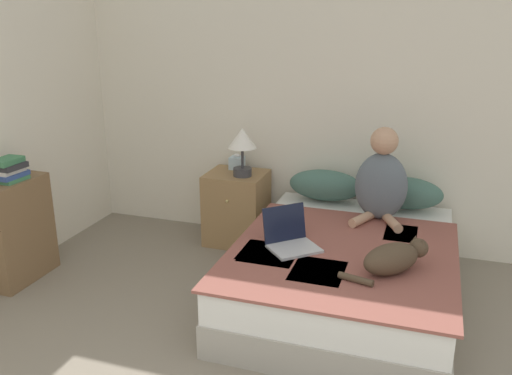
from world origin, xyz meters
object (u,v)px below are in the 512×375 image
at_px(cat_tabby, 394,258).
at_px(bookshelf, 18,231).
at_px(pillow_far, 404,193).
at_px(tissue_box, 237,163).
at_px(table_lamp, 242,143).
at_px(laptop_open, 291,239).
at_px(bed, 345,272).
at_px(pillow_near, 325,185).
at_px(person_sitting, 381,181).
at_px(book_stack_top, 9,170).
at_px(nightstand, 237,208).

distance_m(cat_tabby, bookshelf, 2.78).
relative_size(pillow_far, tissue_box, 4.40).
relative_size(table_lamp, bookshelf, 0.52).
relative_size(cat_tabby, laptop_open, 1.15).
relative_size(bed, pillow_near, 3.19).
height_order(pillow_near, table_lamp, table_lamp).
bearing_deg(bookshelf, person_sitting, 20.30).
bearing_deg(bed, person_sitting, 72.53).
bearing_deg(person_sitting, bed, -107.47).
distance_m(bed, person_sitting, 0.76).
relative_size(pillow_near, tissue_box, 4.40).
distance_m(pillow_far, book_stack_top, 3.04).
relative_size(laptop_open, nightstand, 0.68).
xyz_separation_m(person_sitting, book_stack_top, (-2.60, -0.96, 0.11)).
bearing_deg(cat_tabby, book_stack_top, 135.59).
bearing_deg(pillow_near, table_lamp, -170.14).
distance_m(nightstand, tissue_box, 0.40).
distance_m(nightstand, table_lamp, 0.62).
relative_size(pillow_far, nightstand, 0.96).
xyz_separation_m(bed, bookshelf, (-2.43, -0.44, 0.17)).
bearing_deg(person_sitting, cat_tabby, -78.60).
distance_m(tissue_box, bookshelf, 1.88).
height_order(person_sitting, cat_tabby, person_sitting).
bearing_deg(bed, book_stack_top, -169.81).
xyz_separation_m(pillow_far, tissue_box, (-1.46, 0.07, 0.11)).
xyz_separation_m(laptop_open, bookshelf, (-2.08, -0.23, -0.12)).
bearing_deg(bookshelf, pillow_far, 24.65).
distance_m(cat_tabby, tissue_box, 1.96).
relative_size(pillow_far, table_lamp, 1.48).
bearing_deg(laptop_open, nightstand, 84.82).
xyz_separation_m(cat_tabby, laptop_open, (-0.69, 0.17, -0.04)).
xyz_separation_m(cat_tabby, bookshelf, (-2.77, -0.06, -0.16)).
bearing_deg(cat_tabby, nightstand, 96.14).
xyz_separation_m(pillow_far, cat_tabby, (0.02, -1.20, -0.03)).
bearing_deg(pillow_far, bed, -111.46).
bearing_deg(bed, table_lamp, 145.50).
bearing_deg(tissue_box, nightstand, -72.61).
height_order(bed, book_stack_top, book_stack_top).
bearing_deg(tissue_box, cat_tabby, -40.54).
height_order(laptop_open, nightstand, laptop_open).
bearing_deg(nightstand, pillow_far, 2.63).
height_order(pillow_near, laptop_open, laptop_open).
distance_m(pillow_near, nightstand, 0.82).
height_order(cat_tabby, bookshelf, bookshelf).
distance_m(person_sitting, table_lamp, 1.21).
bearing_deg(book_stack_top, pillow_far, 24.55).
distance_m(person_sitting, nightstand, 1.36).
bearing_deg(nightstand, pillow_near, 4.80).
distance_m(person_sitting, cat_tabby, 0.94).
xyz_separation_m(tissue_box, bookshelf, (-1.29, -1.33, -0.30)).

